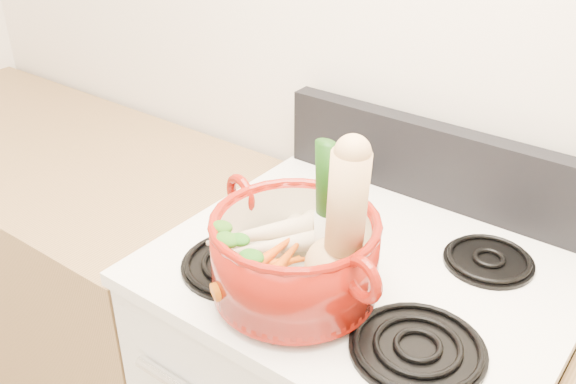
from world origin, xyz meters
The scene contains 23 objects.
wall_back centered at (0.00, 1.75, 1.30)m, with size 3.50×0.02×2.60m, color white.
cooktop centered at (0.00, 1.40, 0.93)m, with size 0.78×0.67×0.03m, color white.
control_backsplash centered at (0.00, 1.70, 1.04)m, with size 0.76×0.05×0.18m, color black.
counter_left centered at (-1.07, 1.40, 0.45)m, with size 1.36×0.65×0.90m, color olive.
burner_front_left centered at (-0.19, 1.24, 0.96)m, with size 0.22×0.22×0.02m, color black.
burner_front_right centered at (0.19, 1.24, 0.96)m, with size 0.22×0.22×0.02m, color black.
burner_back_left centered at (-0.19, 1.54, 0.96)m, with size 0.17×0.17×0.02m, color black.
burner_back_right centered at (0.19, 1.54, 0.96)m, with size 0.17×0.17×0.02m, color black.
dutch_oven centered at (-0.05, 1.23, 1.04)m, with size 0.29×0.29×0.14m, color maroon.
pot_handle_left centered at (-0.21, 1.27, 1.09)m, with size 0.08×0.08×0.02m, color maroon.
pot_handle_right centered at (0.11, 1.19, 1.09)m, with size 0.08×0.08×0.02m, color maroon.
squash centered at (0.03, 1.24, 1.13)m, with size 0.11×0.11×0.27m, color tan, non-canonical shape.
leek centered at (-0.02, 1.28, 1.13)m, with size 0.04×0.04×0.26m, color silver.
ginger centered at (-0.01, 1.33, 1.02)m, with size 0.09×0.07×0.05m, color tan.
parsnip_0 centered at (-0.11, 1.26, 1.02)m, with size 0.04×0.04×0.22m, color beige.
parsnip_1 centered at (-0.12, 1.24, 1.03)m, with size 0.04×0.04×0.19m, color beige.
parsnip_2 centered at (-0.10, 1.29, 1.04)m, with size 0.04×0.04×0.20m, color beige.
parsnip_3 centered at (-0.15, 1.25, 1.04)m, with size 0.04×0.04×0.20m, color beige.
carrot_0 centered at (-0.09, 1.17, 1.01)m, with size 0.03×0.03×0.17m, color #CB590A.
carrot_1 centered at (-0.09, 1.20, 1.02)m, with size 0.03×0.03×0.14m, color #C95C0A.
carrot_2 centered at (-0.06, 1.18, 1.03)m, with size 0.03×0.03×0.17m, color #C44A09.
carrot_3 centered at (-0.06, 1.16, 1.03)m, with size 0.03×0.03×0.14m, color #DD5F0B.
carrot_4 centered at (-0.09, 1.20, 1.04)m, with size 0.03×0.03×0.14m, color #D24E0A.
Camera 1 is at (0.49, 0.50, 1.69)m, focal length 40.00 mm.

